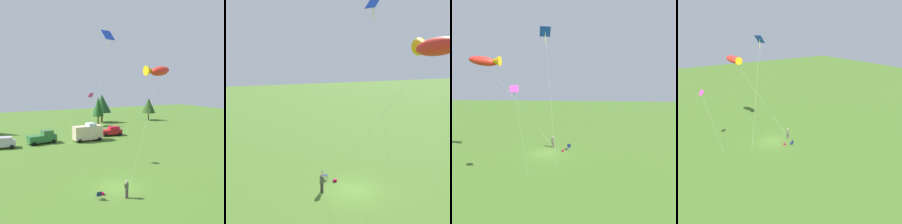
# 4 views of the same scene
# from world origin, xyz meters

# --- Properties ---
(ground_plane) EXTENTS (160.00, 160.00, 0.00)m
(ground_plane) POSITION_xyz_m (0.00, 0.00, 0.00)
(ground_plane) COLOR #446A24
(person_kite_flyer) EXTENTS (0.56, 0.43, 1.74)m
(person_kite_flyer) POSITION_xyz_m (-0.47, -2.78, 1.02)
(person_kite_flyer) COLOR #423234
(person_kite_flyer) RESTS_ON ground
(folding_chair) EXTENTS (0.53, 0.53, 0.82)m
(folding_chair) POSITION_xyz_m (-2.95, -1.90, 0.49)
(folding_chair) COLOR #17244A
(folding_chair) RESTS_ON ground
(backpack_on_grass) EXTENTS (0.26, 0.34, 0.22)m
(backpack_on_grass) POSITION_xyz_m (-2.16, -1.06, 0.11)
(backpack_on_grass) COLOR #A60531
(backpack_on_grass) RESTS_ON ground
(car_silver_compact) EXTENTS (4.41, 2.69, 1.89)m
(car_silver_compact) POSITION_xyz_m (-9.20, 23.04, 0.95)
(car_silver_compact) COLOR #B8AFBD
(car_silver_compact) RESTS_ON ground
(truck_green_flatbed) EXTENTS (5.24, 3.01, 2.34)m
(truck_green_flatbed) POSITION_xyz_m (-2.46, 23.70, 1.10)
(truck_green_flatbed) COLOR #276631
(truck_green_flatbed) RESTS_ON ground
(van_camper_beige) EXTENTS (5.42, 2.64, 3.34)m
(van_camper_beige) POSITION_xyz_m (5.59, 21.99, 1.64)
(van_camper_beige) COLOR beige
(van_camper_beige) RESTS_ON ground
(car_red_sedan) EXTENTS (4.38, 2.62, 1.89)m
(car_red_sedan) POSITION_xyz_m (11.90, 24.28, 0.95)
(car_red_sedan) COLOR #B2181E
(car_red_sedan) RESTS_ON ground
(kite_large_fish) EXTENTS (9.71, 6.49, 13.07)m
(kite_large_fish) POSITION_xyz_m (6.87, 2.50, 12.30)
(kite_large_fish) COLOR red
(kite_large_fish) RESTS_ON ground
(kite_diamond_rainbow) EXTENTS (1.01, 2.44, 9.53)m
(kite_diamond_rainbow) POSITION_xyz_m (1.15, 9.67, 8.85)
(kite_diamond_rainbow) COLOR #DA329A
(kite_diamond_rainbow) RESTS_ON ground
(kite_diamond_blue) EXTENTS (2.37, 3.39, 16.33)m
(kite_diamond_blue) POSITION_xyz_m (-0.30, 1.66, 15.44)
(kite_diamond_blue) COLOR blue
(kite_diamond_blue) RESTS_ON ground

